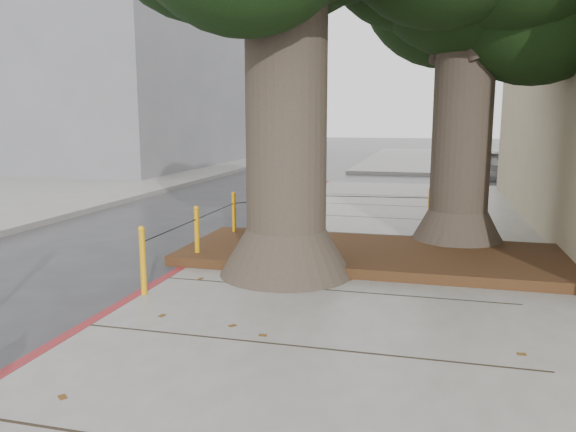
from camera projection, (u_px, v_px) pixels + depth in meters
name	position (u px, v px, depth m)	size (l,w,h in m)	color
ground	(250.00, 355.00, 6.01)	(140.00, 140.00, 0.00)	#28282B
sidewalk_far	(505.00, 160.00, 33.16)	(16.00, 20.00, 0.15)	slate
curb_red	(179.00, 274.00, 8.87)	(0.14, 26.00, 0.16)	maroon
planter_bed	(373.00, 255.00, 9.47)	(6.40, 2.60, 0.16)	black
building_far_grey	(109.00, 51.00, 29.65)	(12.00, 16.00, 12.00)	slate
building_far_white	(226.00, 64.00, 51.83)	(12.00, 18.00, 15.00)	silver
bollard_ring	(279.00, 220.00, 10.29)	(3.79, 5.39, 0.95)	orange
car_silver	(495.00, 164.00, 22.98)	(1.51, 3.76, 1.28)	#B5B5BB
car_dark	(123.00, 158.00, 27.28)	(1.76, 4.33, 1.26)	black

